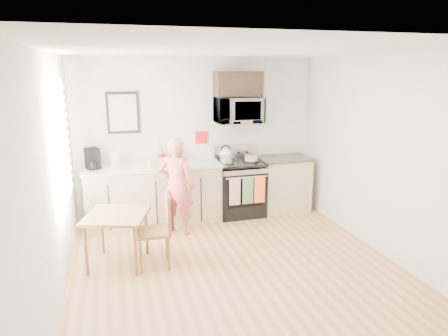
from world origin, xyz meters
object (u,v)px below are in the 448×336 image
object	(u,v)px
range	(240,189)
chair	(164,220)
microwave	(238,110)
dining_table	(116,220)
cake	(251,159)
person	(176,186)

from	to	relation	value
range	chair	xyz separation A→B (m)	(-1.47, -1.49, 0.17)
microwave	chair	bearing A→B (deg)	-132.71
range	dining_table	xyz separation A→B (m)	(-2.03, -1.32, 0.16)
chair	cake	distance (m)	2.22
cake	range	bearing A→B (deg)	164.04
dining_table	cake	world-z (taller)	cake
microwave	person	xyz separation A→B (m)	(-1.15, -0.63, -1.02)
chair	microwave	bearing A→B (deg)	50.50
dining_table	chair	world-z (taller)	chair
microwave	person	bearing A→B (deg)	-151.38
range	person	bearing A→B (deg)	-155.53
person	dining_table	size ratio (longest dim) A/B	1.88
person	chair	world-z (taller)	person
range	dining_table	bearing A→B (deg)	-147.03
microwave	cake	distance (m)	0.83
person	chair	size ratio (longest dim) A/B	1.56
person	cake	bearing A→B (deg)	-136.11
microwave	person	distance (m)	1.67
dining_table	cake	bearing A→B (deg)	29.79
microwave	cake	world-z (taller)	microwave
dining_table	chair	xyz separation A→B (m)	(0.56, -0.17, 0.01)
range	chair	distance (m)	2.10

